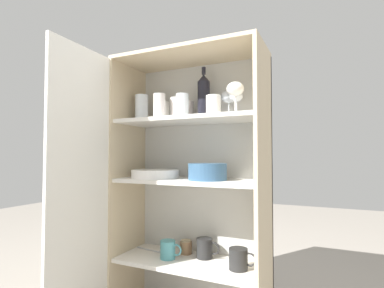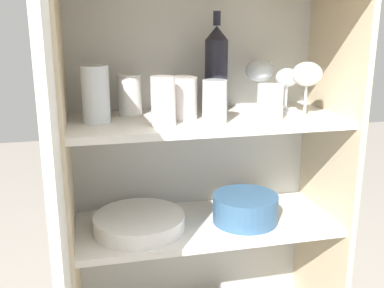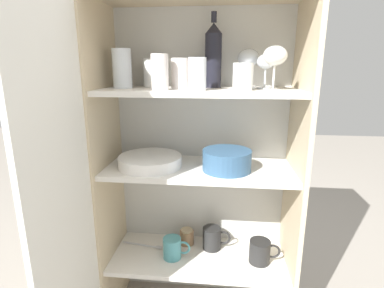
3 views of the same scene
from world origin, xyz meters
The scene contains 18 objects.
cupboard_back_panel centered at (0.00, 0.32, 0.67)m, with size 0.79×0.02×1.34m, color silver.
cupboard_side_left centered at (-0.39, 0.15, 0.67)m, with size 0.02×0.34×1.34m, color #CCB793.
cupboard_side_right centered at (0.39, 0.15, 0.67)m, with size 0.02×0.34×1.34m, color #CCB793.
shelf_board_middle centered at (0.00, 0.15, 0.70)m, with size 0.75×0.31×0.02m, color silver.
shelf_board_upper centered at (0.00, 0.15, 1.01)m, with size 0.75×0.31×0.02m, color silver.
tumbler_glass_0 centered at (-0.13, 0.07, 1.08)m, with size 0.06×0.06×0.13m.
tumbler_glass_1 centered at (-0.30, 0.15, 1.10)m, with size 0.07×0.07×0.15m.
tumbler_glass_2 centered at (-0.20, 0.23, 1.08)m, with size 0.07×0.07×0.12m.
tumbler_glass_3 centered at (0.00, 0.07, 1.08)m, with size 0.06×0.06×0.11m.
tumbler_glass_4 centered at (0.16, 0.09, 1.07)m, with size 0.07×0.07×0.10m.
tumbler_glass_5 centered at (-0.05, 0.24, 1.08)m, with size 0.07×0.07×0.11m.
tumbler_glass_6 centered at (-0.07, 0.15, 1.08)m, with size 0.08×0.08×0.11m.
wine_glass_0 centered at (0.19, 0.24, 1.13)m, with size 0.09×0.09×0.15m.
wine_glass_1 centered at (0.27, 0.09, 1.14)m, with size 0.08×0.08×0.15m.
wine_glass_2 centered at (0.25, 0.18, 1.11)m, with size 0.07×0.07×0.13m.
wine_bottle centered at (0.05, 0.23, 1.15)m, with size 0.07×0.07×0.29m.
plate_stack_white centered at (-0.20, 0.14, 0.73)m, with size 0.26×0.26×0.04m.
mixing_bowl_large centered at (0.11, 0.13, 0.75)m, with size 0.19×0.19×0.08m.
Camera 2 is at (-0.32, -1.03, 1.28)m, focal length 42.00 mm.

